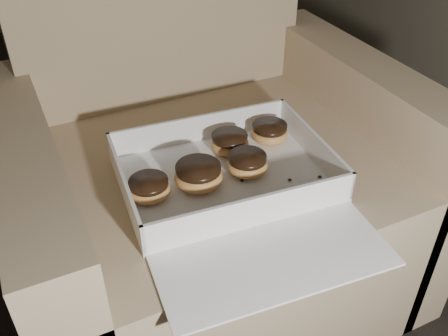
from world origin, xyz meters
TOP-DOWN VIEW (x-y plane):
  - armchair at (0.90, 0.38)m, footprint 0.80×0.68m
  - bakery_box at (0.88, 0.21)m, footprint 0.40×0.46m
  - donut_a at (0.92, 0.24)m, footprint 0.07×0.07m
  - donut_b at (0.92, 0.32)m, footprint 0.07×0.07m
  - donut_c at (0.74, 0.25)m, footprint 0.07×0.07m
  - donut_d at (0.82, 0.24)m, footprint 0.09×0.09m
  - donut_e at (1.01, 0.31)m, footprint 0.07×0.07m
  - crumb_a at (1.03, 0.17)m, footprint 0.01×0.01m
  - crumb_b at (0.98, 0.18)m, footprint 0.01×0.01m
  - crumb_c at (0.90, 0.22)m, footprint 0.01×0.01m

SIDE VIEW (x-z plane):
  - armchair at x=0.90m, z-range -0.16..0.68m
  - crumb_a at x=1.03m, z-range 0.38..0.39m
  - crumb_b at x=0.98m, z-range 0.38..0.39m
  - crumb_c at x=0.90m, z-range 0.38..0.39m
  - bakery_box at x=0.88m, z-range 0.36..0.42m
  - donut_c at x=0.74m, z-range 0.38..0.42m
  - donut_e at x=1.01m, z-range 0.38..0.42m
  - donut_b at x=0.92m, z-range 0.38..0.42m
  - donut_a at x=0.92m, z-range 0.38..0.42m
  - donut_d at x=0.82m, z-range 0.38..0.43m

